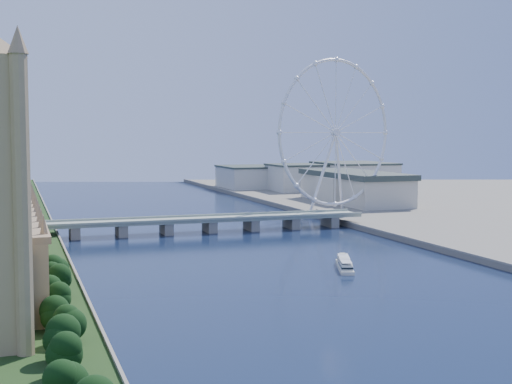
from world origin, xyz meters
name	(u,v)px	position (x,y,z in m)	size (l,w,h in m)	color
ground	(482,367)	(0.00, 0.00, 0.00)	(2000.00, 2000.00, 0.00)	#192B48
tree_row	(62,320)	(-113.00, 58.00, 8.83)	(9.38, 185.38, 21.04)	black
parliament_range	(11,241)	(-128.00, 170.00, 18.48)	(24.00, 200.00, 70.00)	tan
big_ben	(9,134)	(-128.00, 278.00, 66.57)	(20.02, 20.02, 110.00)	tan
westminster_bridge	(210,222)	(0.00, 300.00, 6.63)	(220.00, 22.00, 9.50)	gray
london_eye	(335,133)	(119.98, 355.08, 67.52)	(113.60, 39.12, 124.30)	silver
county_hall	(354,206)	(175.00, 430.00, 0.00)	(54.00, 144.00, 35.00)	beige
city_skyline	(181,182)	(39.22, 560.08, 16.96)	(505.00, 280.00, 32.00)	beige
tour_boat_near	(345,271)	(26.02, 142.61, 0.00)	(6.63, 26.14, 5.74)	silver
tour_boat_far	(344,267)	(30.23, 153.19, 0.00)	(6.82, 26.84, 5.90)	beige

